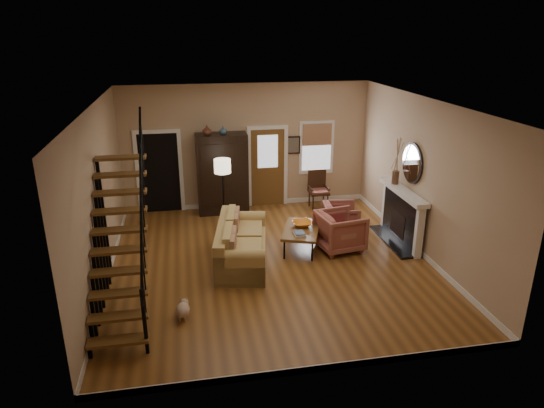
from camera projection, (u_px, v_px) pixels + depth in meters
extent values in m
plane|color=brown|center=(271.00, 262.00, 10.13)|extent=(7.00, 7.00, 0.00)
plane|color=white|center=(271.00, 103.00, 8.99)|extent=(7.00, 7.00, 0.00)
cube|color=tan|center=(247.00, 147.00, 12.79)|extent=(6.50, 0.04, 3.30)
cube|color=tan|center=(99.00, 197.00, 9.00)|extent=(0.04, 7.00, 3.30)
cube|color=tan|center=(424.00, 179.00, 10.12)|extent=(0.04, 7.00, 3.30)
cube|color=black|center=(160.00, 172.00, 12.74)|extent=(1.00, 0.36, 2.10)
cube|color=brown|center=(268.00, 168.00, 13.07)|extent=(0.90, 0.06, 2.10)
cube|color=silver|center=(317.00, 148.00, 13.12)|extent=(0.96, 0.06, 1.46)
cube|color=black|center=(403.00, 218.00, 10.93)|extent=(0.24, 1.60, 1.15)
cube|color=white|center=(403.00, 192.00, 10.70)|extent=(0.30, 1.95, 0.10)
cylinder|color=silver|center=(411.00, 163.00, 10.50)|extent=(0.05, 0.90, 0.90)
imported|color=#4C2619|center=(207.00, 130.00, 12.00)|extent=(0.24, 0.24, 0.25)
imported|color=#334C60|center=(223.00, 130.00, 12.07)|extent=(0.20, 0.20, 0.21)
imported|color=orange|center=(302.00, 224.00, 10.71)|extent=(0.43, 0.43, 0.11)
imported|color=maroon|center=(340.00, 231.00, 10.60)|extent=(1.08, 1.06, 0.86)
imported|color=maroon|center=(341.00, 219.00, 11.45)|extent=(0.91, 0.89, 0.73)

